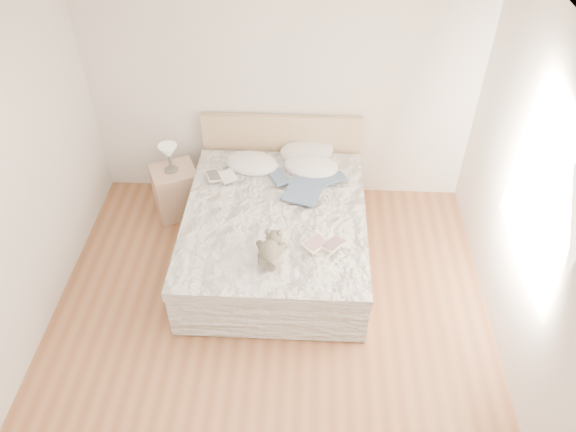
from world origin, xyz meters
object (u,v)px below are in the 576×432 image
at_px(bed, 276,230).
at_px(table_lamp, 168,153).
at_px(photo_book, 221,177).
at_px(nightstand, 176,191).
at_px(teddy_bear, 269,256).
at_px(childrens_book, 324,244).

height_order(bed, table_lamp, bed).
bearing_deg(table_lamp, photo_book, -17.43).
bearing_deg(photo_book, bed, -60.19).
relative_size(nightstand, photo_book, 1.85).
bearing_deg(teddy_bear, photo_book, 121.70).
bearing_deg(nightstand, photo_book, -18.08).
bearing_deg(nightstand, bed, -27.88).
xyz_separation_m(nightstand, photo_book, (0.54, -0.18, 0.35)).
height_order(bed, nightstand, bed).
xyz_separation_m(table_lamp, childrens_book, (1.60, -1.10, -0.15)).
height_order(nightstand, photo_book, photo_book).
relative_size(photo_book, childrens_book, 0.93).
height_order(nightstand, teddy_bear, teddy_bear).
relative_size(table_lamp, photo_book, 1.02).
relative_size(bed, table_lamp, 6.96).
relative_size(nightstand, teddy_bear, 1.70).
distance_m(bed, table_lamp, 1.36).
xyz_separation_m(bed, nightstand, (-1.12, 0.59, -0.03)).
relative_size(nightstand, childrens_book, 1.72).
distance_m(nightstand, photo_book, 0.67).
xyz_separation_m(table_lamp, teddy_bear, (1.12, -1.29, -0.13)).
distance_m(nightstand, childrens_book, 1.96).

